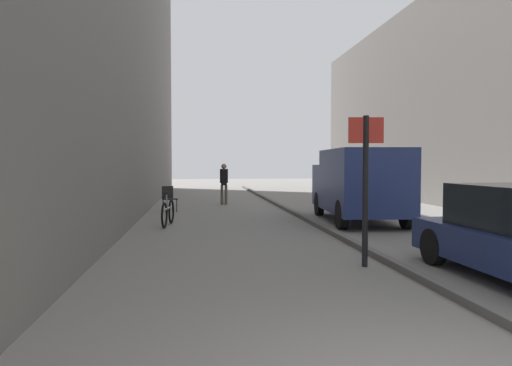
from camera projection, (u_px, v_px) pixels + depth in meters
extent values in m
plane|color=gray|center=(254.00, 220.00, 15.02)|extent=(80.00, 80.00, 0.00)
cube|color=#615F5B|center=(303.00, 217.00, 15.21)|extent=(0.16, 40.00, 0.12)
cylinder|color=brown|center=(222.00, 195.00, 20.64)|extent=(0.12, 0.12, 0.83)
cylinder|color=brown|center=(226.00, 195.00, 20.67)|extent=(0.12, 0.12, 0.83)
cube|color=black|center=(224.00, 177.00, 20.62)|extent=(0.25, 0.22, 0.71)
cylinder|color=black|center=(221.00, 176.00, 20.59)|extent=(0.10, 0.10, 0.60)
cylinder|color=black|center=(227.00, 176.00, 20.65)|extent=(0.10, 0.10, 0.60)
sphere|color=#9E755B|center=(224.00, 166.00, 20.60)|extent=(0.23, 0.23, 0.23)
cube|color=navy|center=(364.00, 181.00, 13.93)|extent=(2.26, 3.70, 1.86)
cube|color=navy|center=(344.00, 185.00, 16.40)|extent=(2.09, 1.53, 1.39)
cube|color=black|center=(341.00, 176.00, 16.88)|extent=(1.67, 0.17, 0.61)
cylinder|color=black|center=(319.00, 204.00, 16.25)|extent=(0.28, 0.81, 0.80)
cylinder|color=black|center=(371.00, 204.00, 16.33)|extent=(0.28, 0.81, 0.80)
cylinder|color=black|center=(342.00, 215.00, 12.84)|extent=(0.28, 0.81, 0.80)
cylinder|color=black|center=(407.00, 214.00, 12.92)|extent=(0.28, 0.81, 0.80)
cylinder|color=black|center=(434.00, 247.00, 8.36)|extent=(0.21, 0.64, 0.64)
cylinder|color=black|center=(365.00, 192.00, 8.17)|extent=(0.10, 0.10, 2.60)
cube|color=red|center=(366.00, 130.00, 8.13)|extent=(0.60, 0.12, 0.44)
torus|color=black|center=(171.00, 211.00, 14.10)|extent=(0.15, 0.72, 0.72)
torus|color=black|center=(164.00, 215.00, 13.05)|extent=(0.15, 0.72, 0.72)
cylinder|color=#B7B7BC|center=(168.00, 208.00, 13.57)|extent=(0.17, 0.94, 0.05)
cylinder|color=#B7B7BC|center=(167.00, 201.00, 13.37)|extent=(0.04, 0.04, 0.40)
cube|color=black|center=(167.00, 193.00, 13.36)|extent=(0.13, 0.25, 0.06)
cylinder|color=black|center=(177.00, 206.00, 17.50)|extent=(0.04, 0.04, 0.45)
cylinder|color=black|center=(167.00, 206.00, 17.29)|extent=(0.04, 0.04, 0.45)
cylinder|color=black|center=(172.00, 205.00, 17.81)|extent=(0.04, 0.04, 0.45)
cylinder|color=black|center=(163.00, 206.00, 17.60)|extent=(0.04, 0.04, 0.45)
cube|color=black|center=(170.00, 199.00, 17.54)|extent=(0.59, 0.59, 0.04)
cube|color=black|center=(168.00, 192.00, 17.69)|extent=(0.41, 0.24, 0.45)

